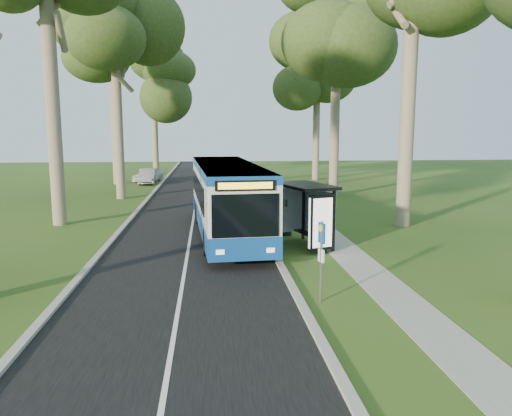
{
  "coord_description": "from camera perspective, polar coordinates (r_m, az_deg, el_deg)",
  "views": [
    {
      "loc": [
        -2.58,
        -18.88,
        5.02
      ],
      "look_at": [
        -0.55,
        2.59,
        1.6
      ],
      "focal_mm": 35.0,
      "sensor_mm": 36.0,
      "label": 1
    }
  ],
  "objects": [
    {
      "name": "tree_west_d",
      "position": [
        48.43,
        -16.23,
        19.12
      ],
      "size": [
        5.2,
        5.2,
        18.68
      ],
      "color": "#7A6B56",
      "rests_on": "ground"
    },
    {
      "name": "ground",
      "position": [
        19.71,
        2.32,
        -5.76
      ],
      "size": [
        120.0,
        120.0,
        0.0
      ],
      "primitive_type": "plane",
      "color": "#2A4916",
      "rests_on": "ground"
    },
    {
      "name": "tree_east_c",
      "position": [
        38.65,
        9.24,
        18.97
      ],
      "size": [
        5.2,
        5.2,
        15.91
      ],
      "color": "#7A6B56",
      "rests_on": "ground"
    },
    {
      "name": "tree_west_c",
      "position": [
        37.87,
        -15.83,
        17.36
      ],
      "size": [
        5.2,
        5.2,
        14.48
      ],
      "color": "#7A6B56",
      "rests_on": "ground"
    },
    {
      "name": "car_silver",
      "position": [
        47.24,
        -12.3,
        3.54
      ],
      "size": [
        1.62,
        4.2,
        1.37
      ],
      "primitive_type": "imported",
      "rotation": [
        0.0,
        0.0,
        0.04
      ],
      "color": "#999BA0",
      "rests_on": "ground"
    },
    {
      "name": "bus",
      "position": [
        23.76,
        -3.36,
        1.11
      ],
      "size": [
        3.54,
        12.97,
        3.4
      ],
      "rotation": [
        0.0,
        0.0,
        0.07
      ],
      "color": "silver",
      "rests_on": "ground"
    },
    {
      "name": "tree_west_e",
      "position": [
        57.46,
        -11.66,
        14.38
      ],
      "size": [
        5.2,
        5.2,
        14.26
      ],
      "color": "#7A6B56",
      "rests_on": "ground"
    },
    {
      "name": "kerb_west",
      "position": [
        29.64,
        -13.9,
        -0.89
      ],
      "size": [
        0.25,
        100.0,
        0.12
      ],
      "primitive_type": "cube",
      "color": "#9E9B93",
      "rests_on": "ground"
    },
    {
      "name": "bus_shelter",
      "position": [
        21.05,
        6.22,
        0.45
      ],
      "size": [
        2.55,
        3.5,
        2.7
      ],
      "rotation": [
        0.0,
        0.0,
        0.3
      ],
      "color": "black",
      "rests_on": "ground"
    },
    {
      "name": "litter_bin",
      "position": [
        23.86,
        3.44,
        -1.83
      ],
      "size": [
        0.61,
        0.61,
        1.06
      ],
      "rotation": [
        0.0,
        0.0,
        -0.38
      ],
      "color": "black",
      "rests_on": "ground"
    },
    {
      "name": "bus_stop_sign",
      "position": [
        14.62,
        7.47,
        -5.0
      ],
      "size": [
        0.15,
        0.33,
        2.39
      ],
      "rotation": [
        0.0,
        0.0,
        0.32
      ],
      "color": "gray",
      "rests_on": "ground"
    },
    {
      "name": "centre_line",
      "position": [
        29.32,
        -7.12,
        -0.87
      ],
      "size": [
        0.12,
        100.0,
        0.0
      ],
      "primitive_type": "cube",
      "color": "white",
      "rests_on": "road"
    },
    {
      "name": "tree_east_d",
      "position": [
        50.37,
        7.03,
        15.77
      ],
      "size": [
        5.2,
        5.2,
        14.86
      ],
      "color": "#7A6B56",
      "rests_on": "ground"
    },
    {
      "name": "road",
      "position": [
        29.33,
        -7.12,
        -0.9
      ],
      "size": [
        7.0,
        100.0,
        0.02
      ],
      "primitive_type": "cube",
      "color": "black",
      "rests_on": "ground"
    },
    {
      "name": "car_white",
      "position": [
        49.24,
        -12.23,
        3.77
      ],
      "size": [
        3.0,
        4.38,
        1.38
      ],
      "primitive_type": "imported",
      "rotation": [
        0.0,
        0.0,
        -0.37
      ],
      "color": "silver",
      "rests_on": "ground"
    },
    {
      "name": "kerb_east",
      "position": [
        29.42,
        -0.29,
        -0.7
      ],
      "size": [
        0.25,
        100.0,
        0.12
      ],
      "primitive_type": "cube",
      "color": "#9E9B93",
      "rests_on": "ground"
    },
    {
      "name": "footpath",
      "position": [
        29.84,
        5.46,
        -0.7
      ],
      "size": [
        1.5,
        100.0,
        0.02
      ],
      "primitive_type": "cube",
      "color": "gray",
      "rests_on": "ground"
    }
  ]
}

